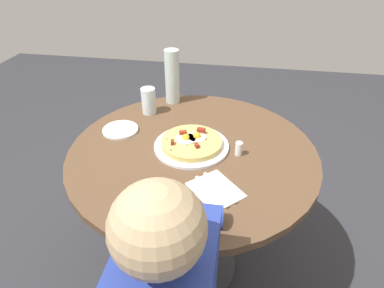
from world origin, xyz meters
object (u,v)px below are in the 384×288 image
bread_plate (120,130)px  fork (220,187)px  water_glass (149,101)px  breakfast_pizza (191,142)px  salt_shaker (239,149)px  water_bottle (172,77)px  pizza_plate (191,146)px  knife (211,191)px  dining_table (193,183)px

bread_plate → fork: size_ratio=0.87×
water_glass → breakfast_pizza: bearing=-135.7°
bread_plate → salt_shaker: bearing=-100.1°
salt_shaker → water_glass: bearing=57.9°
bread_plate → water_bottle: size_ratio=0.58×
bread_plate → water_glass: bearing=-23.6°
pizza_plate → knife: 0.28m
pizza_plate → water_glass: bearing=44.1°
knife → water_bottle: (0.65, 0.27, 0.13)m
breakfast_pizza → knife: breakfast_pizza is taller
fork → water_bottle: water_bottle is taller
dining_table → water_glass: bearing=43.5°
breakfast_pizza → bread_plate: 0.34m
fork → knife: bearing=90.0°
knife → fork: bearing=-90.0°
dining_table → pizza_plate: 0.19m
dining_table → bread_plate: (0.09, 0.34, 0.19)m
fork → water_bottle: bearing=-17.4°
dining_table → water_bottle: (0.41, 0.17, 0.31)m
fork → water_glass: size_ratio=1.43×
pizza_plate → bread_plate: 0.34m
dining_table → bread_plate: bread_plate is taller
pizza_plate → water_glass: water_glass is taller
water_glass → dining_table: bearing=-136.5°
bread_plate → fork: bread_plate is taller
breakfast_pizza → fork: bearing=-149.3°
salt_shaker → breakfast_pizza: bearing=83.7°
dining_table → knife: knife is taller
pizza_plate → bread_plate: (0.07, 0.33, -0.00)m
bread_plate → knife: bearing=-126.6°
pizza_plate → knife: pizza_plate is taller
dining_table → water_glass: size_ratio=8.01×
breakfast_pizza → water_bottle: bearing=22.5°
dining_table → water_bottle: water_bottle is taller
water_glass → water_bottle: water_bottle is taller
pizza_plate → water_bottle: bearing=22.5°
breakfast_pizza → water_glass: (0.26, 0.25, 0.04)m
water_bottle → salt_shaker: bearing=-139.4°
dining_table → pizza_plate: size_ratio=3.29×
water_bottle → salt_shaker: (-0.41, -0.35, -0.11)m
dining_table → breakfast_pizza: bearing=27.1°
bread_plate → water_bottle: water_bottle is taller
pizza_plate → fork: pizza_plate is taller
salt_shaker → water_bottle: bearing=40.6°
pizza_plate → water_glass: 0.36m
water_bottle → bread_plate: bearing=152.4°
bread_plate → water_glass: 0.21m
dining_table → knife: size_ratio=5.58×
bread_plate → water_glass: water_glass is taller
water_glass → salt_shaker: bearing=-122.1°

